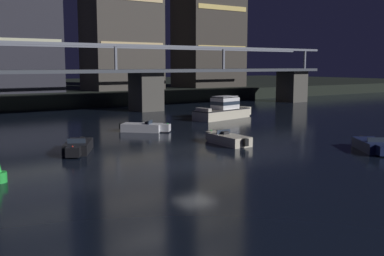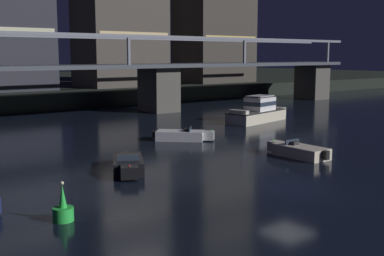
{
  "view_description": "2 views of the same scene",
  "coord_description": "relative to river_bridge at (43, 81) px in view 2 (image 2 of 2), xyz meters",
  "views": [
    {
      "loc": [
        -16.77,
        -24.78,
        6.6
      ],
      "look_at": [
        5.09,
        7.85,
        1.21
      ],
      "focal_mm": 43.01,
      "sensor_mm": 36.0,
      "label": 1
    },
    {
      "loc": [
        -19.96,
        -17.3,
        7.11
      ],
      "look_at": [
        1.25,
        10.1,
        1.99
      ],
      "focal_mm": 46.43,
      "sensor_mm": 36.0,
      "label": 2
    }
  ],
  "objects": [
    {
      "name": "speedboat_mid_left",
      "position": [
        -4.81,
        -25.92,
        -3.88
      ],
      "size": [
        3.53,
        4.89,
        1.16
      ],
      "color": "black",
      "rests_on": "ground"
    },
    {
      "name": "river_bridge",
      "position": [
        0.0,
        0.0,
        0.0
      ],
      "size": [
        95.74,
        6.4,
        9.38
      ],
      "color": "#4C4944",
      "rests_on": "ground"
    },
    {
      "name": "speedboat_mid_center",
      "position": [
        6.94,
        -29.44,
        -3.88
      ],
      "size": [
        1.9,
        5.21,
        1.16
      ],
      "color": "beige",
      "rests_on": "ground"
    },
    {
      "name": "channel_buoy",
      "position": [
        -11.74,
        -32.23,
        -3.82
      ],
      "size": [
        0.9,
        0.9,
        1.76
      ],
      "color": "green",
      "rests_on": "ground"
    },
    {
      "name": "speedboat_mid_right",
      "position": [
        4.54,
        -18.99,
        -3.88
      ],
      "size": [
        4.41,
        4.36,
        1.16
      ],
      "color": "silver",
      "rests_on": "ground"
    },
    {
      "name": "cabin_cruiser_near_left",
      "position": [
        18.07,
        -14.45,
        -3.25
      ],
      "size": [
        9.37,
        4.4,
        2.79
      ],
      "color": "beige",
      "rests_on": "ground"
    },
    {
      "name": "ground_plane",
      "position": [
        -0.0,
        -34.64,
        -4.3
      ],
      "size": [
        400.0,
        400.0,
        0.0
      ],
      "primitive_type": "plane",
      "color": "black"
    }
  ]
}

